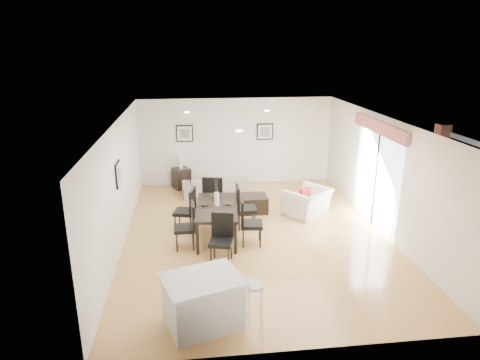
{
  "coord_description": "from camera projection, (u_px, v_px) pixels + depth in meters",
  "views": [
    {
      "loc": [
        -1.45,
        -9.04,
        4.25
      ],
      "look_at": [
        -0.32,
        0.4,
        1.23
      ],
      "focal_mm": 32.0,
      "sensor_mm": 36.0,
      "label": 1
    }
  ],
  "objects": [
    {
      "name": "armchair",
      "position": [
        307.0,
        202.0,
        11.1
      ],
      "size": [
        1.43,
        1.41,
        0.7
      ],
      "primitive_type": "imported",
      "rotation": [
        0.0,
        0.0,
        3.81
      ],
      "color": "silver",
      "rests_on": "ground"
    },
    {
      "name": "dining_chair_foot",
      "position": [
        213.0,
        195.0,
        10.77
      ],
      "size": [
        0.59,
        0.59,
        1.13
      ],
      "rotation": [
        0.0,
        0.0,
        2.97
      ],
      "color": "black",
      "rests_on": "ground"
    },
    {
      "name": "courtyard_plant_b",
      "position": [
        451.0,
        195.0,
        11.65
      ],
      "size": [
        0.42,
        0.42,
        0.69
      ],
      "primitive_type": "imported",
      "rotation": [
        0.0,
        0.0,
        -0.09
      ],
      "color": "#315323",
      "rests_on": "ground"
    },
    {
      "name": "dining_chair_head",
      "position": [
        222.0,
        235.0,
        8.65
      ],
      "size": [
        0.56,
        0.56,
        1.02
      ],
      "rotation": [
        0.0,
        0.0,
        -0.26
      ],
      "color": "black",
      "rests_on": "ground"
    },
    {
      "name": "dining_chair_enear",
      "position": [
        248.0,
        220.0,
        9.37
      ],
      "size": [
        0.53,
        0.53,
        1.06
      ],
      "rotation": [
        0.0,
        0.0,
        1.45
      ],
      "color": "black",
      "rests_on": "ground"
    },
    {
      "name": "table_lamp",
      "position": [
        181.0,
        159.0,
        13.0
      ],
      "size": [
        0.24,
        0.24,
        0.45
      ],
      "color": "white",
      "rests_on": "side_table"
    },
    {
      "name": "cushion",
      "position": [
        305.0,
        195.0,
        10.92
      ],
      "size": [
        0.34,
        0.3,
        0.35
      ],
      "primitive_type": "cube",
      "rotation": [
        0.0,
        0.0,
        3.8
      ],
      "color": "maroon",
      "rests_on": "armchair"
    },
    {
      "name": "dining_chair_efar",
      "position": [
        242.0,
        205.0,
        10.23
      ],
      "size": [
        0.48,
        0.48,
        1.06
      ],
      "rotation": [
        0.0,
        0.0,
        1.56
      ],
      "color": "black",
      "rests_on": "ground"
    },
    {
      "name": "wall_right",
      "position": [
        383.0,
        175.0,
        9.94
      ],
      "size": [
        0.04,
        8.0,
        2.7
      ],
      "primitive_type": "cube",
      "color": "silver",
      "rests_on": "ground"
    },
    {
      "name": "coffee_table",
      "position": [
        246.0,
        204.0,
        11.33
      ],
      "size": [
        1.1,
        0.66,
        0.44
      ],
      "primitive_type": "cube",
      "rotation": [
        0.0,
        0.0,
        -0.0
      ],
      "color": "black",
      "rests_on": "ground"
    },
    {
      "name": "side_table",
      "position": [
        181.0,
        178.0,
        13.18
      ],
      "size": [
        0.62,
        0.62,
        0.63
      ],
      "primitive_type": "cube",
      "rotation": [
        0.0,
        0.0,
        0.41
      ],
      "color": "black",
      "rests_on": "ground"
    },
    {
      "name": "vase",
      "position": [
        217.0,
        195.0,
        9.58
      ],
      "size": [
        0.87,
        1.33,
        0.67
      ],
      "color": "white",
      "rests_on": "dining_table"
    },
    {
      "name": "bar_stool",
      "position": [
        255.0,
        289.0,
        6.72
      ],
      "size": [
        0.31,
        0.31,
        0.67
      ],
      "color": "silver",
      "rests_on": "ground"
    },
    {
      "name": "framed_print_left_wall",
      "position": [
        118.0,
        174.0,
        8.98
      ],
      "size": [
        0.04,
        0.52,
        0.52
      ],
      "rotation": [
        0.0,
        0.0,
        1.57
      ],
      "color": "black",
      "rests_on": "wall_left"
    },
    {
      "name": "wall_front",
      "position": [
        302.0,
        268.0,
        5.82
      ],
      "size": [
        6.0,
        0.04,
        2.7
      ],
      "primitive_type": "cube",
      "color": "silver",
      "rests_on": "ground"
    },
    {
      "name": "dining_table",
      "position": [
        217.0,
        209.0,
        9.69
      ],
      "size": [
        1.07,
        1.91,
        0.77
      ],
      "rotation": [
        0.0,
        0.0,
        -0.08
      ],
      "color": "black",
      "rests_on": "ground"
    },
    {
      "name": "kitchen_island",
      "position": [
        203.0,
        301.0,
        6.67
      ],
      "size": [
        1.41,
        1.23,
        0.83
      ],
      "rotation": [
        0.0,
        0.0,
        0.31
      ],
      "color": "silver",
      "rests_on": "ground"
    },
    {
      "name": "ceiling",
      "position": [
        257.0,
        120.0,
        9.19
      ],
      "size": [
        6.0,
        8.0,
        0.02
      ],
      "primitive_type": "cube",
      "color": "white",
      "rests_on": "wall_back"
    },
    {
      "name": "dining_chair_wfar",
      "position": [
        188.0,
        208.0,
        10.06
      ],
      "size": [
        0.58,
        0.58,
        1.05
      ],
      "rotation": [
        0.0,
        0.0,
        -1.83
      ],
      "color": "black",
      "rests_on": "ground"
    },
    {
      "name": "dining_chair_wnear",
      "position": [
        188.0,
        223.0,
        9.22
      ],
      "size": [
        0.47,
        0.47,
        1.01
      ],
      "rotation": [
        0.0,
        0.0,
        -1.53
      ],
      "color": "black",
      "rests_on": "ground"
    },
    {
      "name": "sofa",
      "position": [
        216.0,
        185.0,
        12.6
      ],
      "size": [
        2.03,
        0.92,
        0.58
      ],
      "primitive_type": "imported",
      "rotation": [
        0.0,
        0.0,
        3.22
      ],
      "color": "#A39484",
      "rests_on": "ground"
    },
    {
      "name": "wall_left",
      "position": [
        119.0,
        185.0,
        9.26
      ],
      "size": [
        0.04,
        8.0,
        2.7
      ],
      "primitive_type": "cube",
      "color": "silver",
      "rests_on": "ground"
    },
    {
      "name": "wall_back",
      "position": [
        236.0,
        142.0,
        13.39
      ],
      "size": [
        6.0,
        0.04,
        2.7
      ],
      "primitive_type": "cube",
      "color": "silver",
      "rests_on": "ground"
    },
    {
      "name": "framed_print_back_left",
      "position": [
        185.0,
        134.0,
        13.09
      ],
      "size": [
        0.52,
        0.04,
        0.52
      ],
      "color": "black",
      "rests_on": "wall_back"
    },
    {
      "name": "ground",
      "position": [
        255.0,
        235.0,
        10.01
      ],
      "size": [
        8.0,
        8.0,
        0.0
      ],
      "primitive_type": "plane",
      "color": "#B9814C",
      "rests_on": "ground"
    },
    {
      "name": "sliding_door",
      "position": [
        377.0,
        159.0,
        10.13
      ],
      "size": [
        0.12,
        2.7,
        2.57
      ],
      "color": "white",
      "rests_on": "wall_right"
    },
    {
      "name": "framed_print_back_right",
      "position": [
        265.0,
        132.0,
        13.37
      ],
      "size": [
        0.52,
        0.04,
        0.52
      ],
      "color": "black",
      "rests_on": "wall_back"
    }
  ]
}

